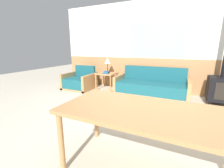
{
  "coord_description": "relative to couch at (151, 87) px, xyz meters",
  "views": [
    {
      "loc": [
        0.33,
        -2.1,
        1.33
      ],
      "look_at": [
        -1.11,
        1.0,
        0.5
      ],
      "focal_mm": 24.0,
      "sensor_mm": 36.0,
      "label": 1
    }
  ],
  "objects": [
    {
      "name": "side_table",
      "position": [
        -1.42,
        0.0,
        0.23
      ],
      "size": [
        0.57,
        0.57,
        0.55
      ],
      "color": "#B27F4C",
      "rests_on": "ground_plane"
    },
    {
      "name": "armchair",
      "position": [
        -2.29,
        -0.27,
        -0.01
      ],
      "size": [
        0.92,
        0.82,
        0.73
      ],
      "rotation": [
        0.0,
        0.0,
        0.23
      ],
      "color": "#B27F4C",
      "rests_on": "ground_plane"
    },
    {
      "name": "wall_back",
      "position": [
        0.38,
        0.51,
        1.13
      ],
      "size": [
        7.2,
        0.09,
        2.7
      ],
      "color": "#AD7A4C",
      "rests_on": "ground_plane"
    },
    {
      "name": "couch",
      "position": [
        0.0,
        0.0,
        0.0
      ],
      "size": [
        1.99,
        0.88,
        0.78
      ],
      "color": "#B27F4C",
      "rests_on": "ground_plane"
    },
    {
      "name": "table_lamp",
      "position": [
        -1.43,
        0.1,
        0.68
      ],
      "size": [
        0.2,
        0.2,
        0.49
      ],
      "color": "black",
      "rests_on": "side_table"
    },
    {
      "name": "ground_plane",
      "position": [
        0.4,
        -2.12,
        -0.23
      ],
      "size": [
        16.0,
        16.0,
        0.0
      ],
      "primitive_type": "plane",
      "color": "beige"
    },
    {
      "name": "wood_stove",
      "position": [
        1.65,
        -0.02,
        0.32
      ],
      "size": [
        0.58,
        0.52,
        2.56
      ],
      "color": "black",
      "rests_on": "ground_plane"
    },
    {
      "name": "dining_table",
      "position": [
        0.49,
        -2.81,
        0.43
      ],
      "size": [
        1.81,
        0.85,
        0.73
      ],
      "color": "#B27F4C",
      "rests_on": "ground_plane"
    },
    {
      "name": "book_stack",
      "position": [
        -1.4,
        -0.09,
        0.34
      ],
      "size": [
        0.2,
        0.15,
        0.07
      ],
      "color": "#234799",
      "rests_on": "side_table"
    }
  ]
}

